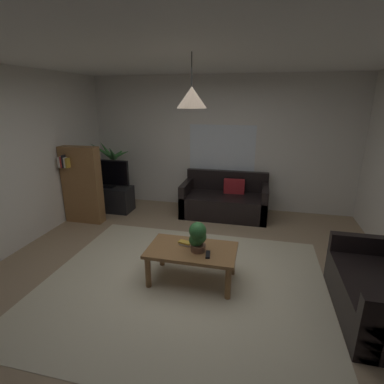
{
  "coord_description": "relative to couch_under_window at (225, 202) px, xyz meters",
  "views": [
    {
      "loc": [
        0.83,
        -3.22,
        2.2
      ],
      "look_at": [
        0.0,
        0.3,
        1.05
      ],
      "focal_mm": 27.64,
      "sensor_mm": 36.0,
      "label": 1
    }
  ],
  "objects": [
    {
      "name": "floor",
      "position": [
        -0.2,
        -2.22,
        -0.28
      ],
      "size": [
        5.31,
        5.38,
        0.02
      ],
      "primitive_type": "cube",
      "color": "#9E8466",
      "rests_on": "ground"
    },
    {
      "name": "rug",
      "position": [
        -0.2,
        -2.42,
        -0.27
      ],
      "size": [
        3.45,
        2.96,
        0.01
      ],
      "primitive_type": "cube",
      "color": "beige",
      "rests_on": "ground"
    },
    {
      "name": "wall_back",
      "position": [
        -0.2,
        0.5,
        1.05
      ],
      "size": [
        5.43,
        0.06,
        2.65
      ],
      "primitive_type": "cube",
      "color": "silver",
      "rests_on": "ground"
    },
    {
      "name": "ceiling",
      "position": [
        -0.2,
        -2.22,
        2.38
      ],
      "size": [
        5.31,
        5.38,
        0.02
      ],
      "primitive_type": "cube",
      "color": "white"
    },
    {
      "name": "window_pane",
      "position": [
        -0.15,
        0.47,
        0.86
      ],
      "size": [
        1.32,
        0.01,
        1.15
      ],
      "primitive_type": "cube",
      "color": "white"
    },
    {
      "name": "couch_under_window",
      "position": [
        0.0,
        0.0,
        0.0
      ],
      "size": [
        1.63,
        0.82,
        0.82
      ],
      "color": "black",
      "rests_on": "ground"
    },
    {
      "name": "coffee_table",
      "position": [
        -0.12,
        -2.29,
        0.1
      ],
      "size": [
        1.09,
        0.63,
        0.44
      ],
      "color": "olive",
      "rests_on": "ground"
    },
    {
      "name": "book_on_table_0",
      "position": [
        -0.21,
        -2.2,
        0.18
      ],
      "size": [
        0.16,
        0.13,
        0.03
      ],
      "primitive_type": "cube",
      "rotation": [
        0.0,
        0.0,
        -0.18
      ],
      "color": "beige",
      "rests_on": "coffee_table"
    },
    {
      "name": "book_on_table_1",
      "position": [
        -0.22,
        -2.21,
        0.2
      ],
      "size": [
        0.17,
        0.12,
        0.02
      ],
      "primitive_type": "cube",
      "rotation": [
        0.0,
        0.0,
        -0.24
      ],
      "color": "gold",
      "rests_on": "coffee_table"
    },
    {
      "name": "remote_on_table_0",
      "position": [
        -0.02,
        -2.29,
        0.18
      ],
      "size": [
        0.16,
        0.12,
        0.02
      ],
      "primitive_type": "cube",
      "rotation": [
        0.0,
        0.0,
        1.09
      ],
      "color": "black",
      "rests_on": "coffee_table"
    },
    {
      "name": "remote_on_table_1",
      "position": [
        0.1,
        -2.41,
        0.18
      ],
      "size": [
        0.07,
        0.17,
        0.02
      ],
      "primitive_type": "cube",
      "rotation": [
        0.0,
        0.0,
        3.28
      ],
      "color": "black",
      "rests_on": "coffee_table"
    },
    {
      "name": "potted_plant_on_table",
      "position": [
        -0.04,
        -2.33,
        0.36
      ],
      "size": [
        0.21,
        0.22,
        0.38
      ],
      "color": "brown",
      "rests_on": "coffee_table"
    },
    {
      "name": "tv_stand",
      "position": [
        -2.31,
        -0.28,
        -0.02
      ],
      "size": [
        0.9,
        0.44,
        0.5
      ],
      "primitive_type": "cube",
      "color": "black",
      "rests_on": "ground"
    },
    {
      "name": "tv",
      "position": [
        -2.31,
        -0.3,
        0.51
      ],
      "size": [
        0.9,
        0.16,
        0.56
      ],
      "color": "black",
      "rests_on": "tv_stand"
    },
    {
      "name": "potted_palm_corner",
      "position": [
        -2.44,
        0.19,
        0.3
      ],
      "size": [
        0.83,
        0.82,
        1.39
      ],
      "color": "#4C4C51",
      "rests_on": "ground"
    },
    {
      "name": "bookshelf_corner",
      "position": [
        -2.49,
        -0.9,
        0.44
      ],
      "size": [
        0.7,
        0.31,
        1.4
      ],
      "color": "olive",
      "rests_on": "ground"
    },
    {
      "name": "pendant_lamp",
      "position": [
        -0.12,
        -2.29,
        1.94
      ],
      "size": [
        0.32,
        0.32,
        0.55
      ],
      "color": "black"
    }
  ]
}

